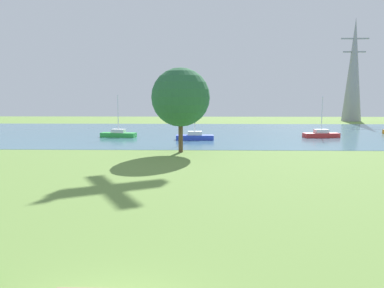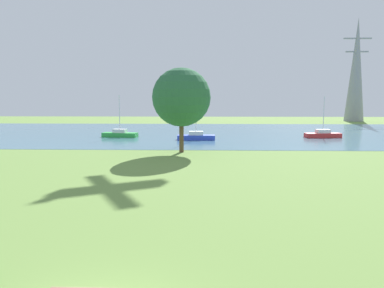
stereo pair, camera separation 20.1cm
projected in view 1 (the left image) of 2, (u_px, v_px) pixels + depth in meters
name	position (u px, v px, depth m)	size (l,w,h in m)	color
ground_plane	(172.00, 164.00, 30.29)	(160.00, 160.00, 0.00)	olive
water_surface	(187.00, 133.00, 58.07)	(140.00, 40.00, 0.02)	teal
sailboat_blue	(195.00, 136.00, 47.74)	(4.84, 1.63, 6.61)	blue
sailboat_green	(118.00, 134.00, 51.08)	(4.97, 2.19, 5.76)	green
sailboat_red	(321.00, 134.00, 50.66)	(4.96, 2.14, 5.55)	red
tree_east_near	(181.00, 97.00, 36.16)	(5.73, 5.73, 8.28)	brown
electricity_pylon	(353.00, 70.00, 86.62)	(6.40, 4.40, 23.84)	gray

